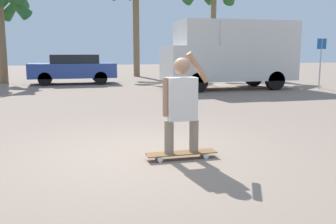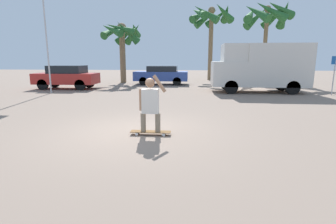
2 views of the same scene
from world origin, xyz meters
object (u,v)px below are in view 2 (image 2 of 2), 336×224
skateboard (151,132)px  palm_tree_center_background (211,17)px  street_sign (335,70)px  palm_tree_far_left (122,34)px  parked_car_red (67,77)px  palm_tree_near_van (268,16)px  person_skateboarder (150,102)px  camper_van (261,66)px  flagpole (47,26)px  parked_car_blue (162,75)px

skateboard → palm_tree_center_background: palm_tree_center_background is taller
street_sign → palm_tree_far_left: bearing=153.8°
parked_car_red → palm_tree_far_left: (2.61, 5.00, 3.17)m
skateboard → parked_car_red: size_ratio=0.26×
palm_tree_near_van → person_skateboarder: bearing=-113.5°
camper_van → street_sign: (3.72, -0.99, -0.17)m
skateboard → palm_tree_far_left: size_ratio=0.21×
skateboard → flagpole: bearing=131.4°
camper_van → parked_car_blue: camper_van is taller
parked_car_red → palm_tree_center_background: bearing=40.3°
palm_tree_near_van → street_sign: size_ratio=3.10×
parked_car_blue → palm_tree_center_background: bearing=50.2°
palm_tree_center_background → street_sign: size_ratio=3.24×
skateboard → camper_van: size_ratio=0.19×
palm_tree_far_left → skateboard: bearing=-72.9°
parked_car_blue → palm_tree_far_left: size_ratio=0.83×
palm_tree_far_left → palm_tree_center_background: bearing=25.5°
skateboard → palm_tree_center_background: size_ratio=0.16×
palm_tree_near_van → flagpole: bearing=-149.4°
skateboard → palm_tree_far_left: palm_tree_far_left is taller
person_skateboarder → parked_car_blue: 14.12m
street_sign → flagpole: bearing=-178.0°
skateboard → parked_car_blue: 14.14m
street_sign → person_skateboarder: bearing=-135.9°
parked_car_red → street_sign: 16.37m
person_skateboarder → parked_car_blue: (-1.31, 14.06, -0.12)m
parked_car_red → palm_tree_near_van: (14.54, 6.20, 4.66)m
person_skateboarder → parked_car_blue: size_ratio=0.36×
palm_tree_far_left → camper_van: bearing=-30.0°
skateboard → camper_van: (5.21, 9.63, 1.48)m
street_sign → palm_tree_near_van: bearing=102.3°
skateboard → parked_car_red: 12.73m
palm_tree_near_van → palm_tree_far_left: 12.09m
skateboard → palm_tree_near_van: bearing=66.5°
palm_tree_near_van → parked_car_red: bearing=-156.9°
parked_car_red → palm_tree_near_van: bearing=23.1°
palm_tree_far_left → street_sign: palm_tree_far_left is taller
palm_tree_far_left → street_sign: size_ratio=2.35×
parked_car_blue → parked_car_red: bearing=-148.6°
person_skateboarder → street_sign: bearing=44.1°
flagpole → street_sign: 16.27m
parked_car_blue → flagpole: 8.88m
skateboard → parked_car_blue: parked_car_blue is taller
camper_van → palm_tree_near_van: bearing=73.9°
parked_car_red → camper_van: bearing=-3.4°
skateboard → street_sign: bearing=44.1°
camper_van → flagpole: 12.65m
person_skateboarder → palm_tree_near_van: 18.64m
palm_tree_far_left → person_skateboarder: bearing=-72.9°
palm_tree_center_background → palm_tree_near_van: bearing=-28.3°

